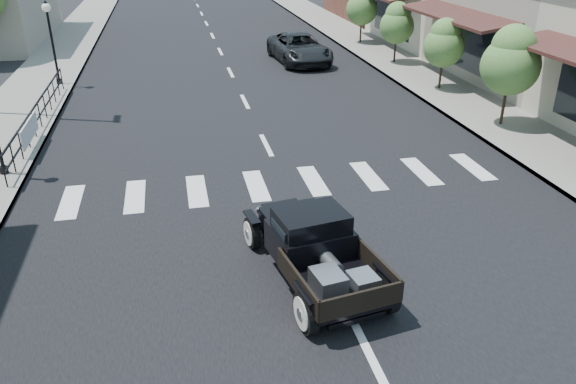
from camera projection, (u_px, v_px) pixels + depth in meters
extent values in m
plane|color=black|center=(323.00, 261.00, 11.84)|extent=(120.00, 120.00, 0.00)
cube|color=black|center=(236.00, 83.00, 25.08)|extent=(14.00, 80.00, 0.02)
cube|color=gray|center=(34.00, 92.00, 23.48)|extent=(3.00, 80.00, 0.15)
cube|color=gray|center=(414.00, 72.00, 26.63)|extent=(3.00, 80.00, 0.15)
cube|color=gray|center=(572.00, 28.00, 25.14)|extent=(10.00, 9.00, 4.50)
cube|color=beige|center=(472.00, 3.00, 33.08)|extent=(10.00, 9.00, 4.50)
imported|color=black|center=(299.00, 48.00, 28.58)|extent=(2.72, 5.28, 1.42)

